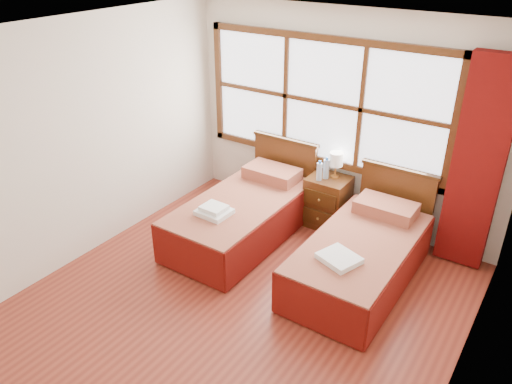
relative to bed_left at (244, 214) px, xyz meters
The scene contains 15 objects.
floor 1.42m from the bed_left, 59.73° to the right, with size 4.50×4.50×0.00m, color maroon.
ceiling 2.69m from the bed_left, 59.73° to the right, with size 4.50×4.50×0.00m, color white.
wall_back 1.61m from the bed_left, 56.42° to the left, with size 4.00×4.00×0.00m, color silver.
wall_left 2.03m from the bed_left, 137.38° to the right, with size 4.50×4.50×0.00m, color silver.
wall_right 3.12m from the bed_left, 23.93° to the right, with size 4.50×4.50×0.00m, color silver.
window 1.64m from the bed_left, 66.13° to the left, with size 3.16×0.06×1.56m.
curtain 2.62m from the bed_left, 21.65° to the left, with size 0.50×0.16×2.30m, color #6B0C0A.
bed_left is the anchor object (origin of this frame).
bed_right 1.51m from the bed_left, ahead, with size 0.97×1.99×0.94m.
nightstand 1.07m from the bed_left, 48.29° to the left, with size 0.49×0.48×0.65m.
towels_left 0.56m from the bed_left, 96.00° to the right, with size 0.36×0.32×0.10m.
towels_right 1.57m from the bed_left, 18.88° to the right, with size 0.44×0.42×0.06m.
lamp 1.28m from the bed_left, 48.66° to the left, with size 0.17×0.17×0.32m.
bottle_near 1.04m from the bed_left, 47.42° to the left, with size 0.07×0.07×0.25m.
bottle_far 1.13m from the bed_left, 49.17° to the left, with size 0.07×0.07×0.27m.
Camera 1 is at (2.30, -3.01, 3.29)m, focal length 35.00 mm.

